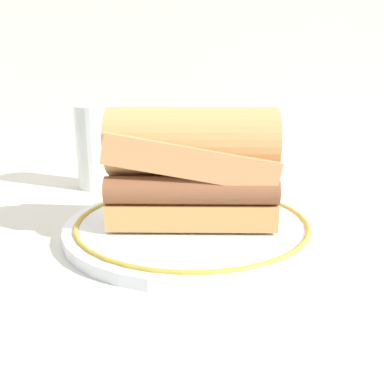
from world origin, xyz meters
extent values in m
plane|color=beige|center=(0.00, 0.00, 0.00)|extent=(1.50, 1.50, 0.00)
cylinder|color=white|center=(-0.01, -0.01, 0.01)|extent=(0.27, 0.27, 0.01)
torus|color=#B29333|center=(-0.01, -0.01, 0.01)|extent=(0.25, 0.25, 0.01)
cube|color=tan|center=(-0.01, -0.01, 0.03)|extent=(0.18, 0.10, 0.03)
cylinder|color=brown|center=(-0.01, -0.04, 0.05)|extent=(0.17, 0.05, 0.03)
cylinder|color=brown|center=(-0.01, -0.01, 0.05)|extent=(0.17, 0.05, 0.03)
cylinder|color=brown|center=(0.00, 0.01, 0.05)|extent=(0.17, 0.05, 0.03)
cube|color=tan|center=(-0.01, -0.01, 0.08)|extent=(0.18, 0.11, 0.06)
cylinder|color=tan|center=(-0.01, -0.01, 0.10)|extent=(0.18, 0.09, 0.07)
cylinder|color=silver|center=(-0.12, 0.19, 0.06)|extent=(0.06, 0.06, 0.12)
cylinder|color=gold|center=(-0.12, 0.19, 0.03)|extent=(0.05, 0.05, 0.05)
cylinder|color=white|center=(0.03, 0.24, 0.03)|extent=(0.03, 0.03, 0.05)
sphere|color=silver|center=(0.03, 0.24, 0.06)|extent=(0.03, 0.03, 0.03)
camera|label=1|loc=(-0.07, -0.44, 0.17)|focal=40.01mm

